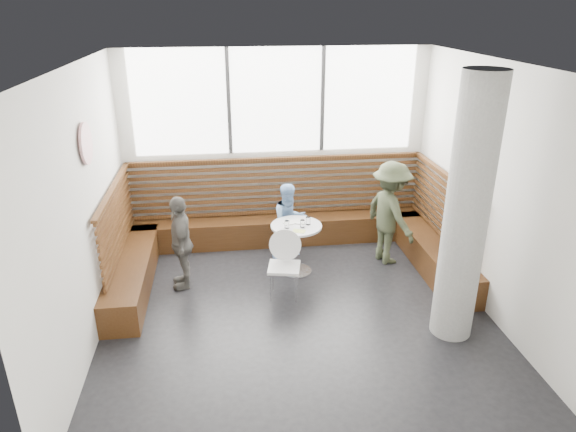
{
  "coord_description": "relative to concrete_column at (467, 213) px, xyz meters",
  "views": [
    {
      "loc": [
        -0.87,
        -5.7,
        3.82
      ],
      "look_at": [
        0.0,
        1.0,
        1.0
      ],
      "focal_mm": 32.0,
      "sensor_mm": 36.0,
      "label": 1
    }
  ],
  "objects": [
    {
      "name": "room",
      "position": [
        -1.85,
        0.6,
        0.0
      ],
      "size": [
        5.0,
        5.0,
        3.2
      ],
      "color": "silver",
      "rests_on": "ground"
    },
    {
      "name": "child_left",
      "position": [
        -3.38,
        1.58,
        -0.91
      ],
      "size": [
        0.38,
        0.83,
        1.38
      ],
      "primitive_type": "imported",
      "rotation": [
        0.0,
        0.0,
        -1.51
      ],
      "color": "#5D5A54",
      "rests_on": "ground"
    },
    {
      "name": "child_back",
      "position": [
        -1.74,
        2.28,
        -0.98
      ],
      "size": [
        0.72,
        0.64,
        1.24
      ],
      "primitive_type": "imported",
      "rotation": [
        0.0,
        0.0,
        0.34
      ],
      "color": "#80AADE",
      "rests_on": "ground"
    },
    {
      "name": "adult_man",
      "position": [
        -0.21,
        1.95,
        -0.78
      ],
      "size": [
        0.91,
        1.19,
        1.63
      ],
      "primitive_type": "imported",
      "rotation": [
        0.0,
        0.0,
        1.89
      ],
      "color": "#3D452E",
      "rests_on": "ground"
    },
    {
      "name": "glass_mid",
      "position": [
        -1.63,
        1.67,
        -0.76
      ],
      "size": [
        0.07,
        0.07,
        0.11
      ],
      "primitive_type": "cylinder",
      "color": "white",
      "rests_on": "cafe_table"
    },
    {
      "name": "glass_left",
      "position": [
        -1.86,
        1.67,
        -0.76
      ],
      "size": [
        0.07,
        0.07,
        0.11
      ],
      "primitive_type": "cylinder",
      "color": "white",
      "rests_on": "cafe_table"
    },
    {
      "name": "cafe_table",
      "position": [
        -1.71,
        1.76,
        -1.04
      ],
      "size": [
        0.76,
        0.76,
        0.78
      ],
      "color": "silver",
      "rests_on": "ground"
    },
    {
      "name": "cafe_chair",
      "position": [
        -1.97,
        1.14,
        -1.05
      ],
      "size": [
        0.45,
        0.44,
        0.94
      ],
      "rotation": [
        0.0,
        0.0,
        -0.2
      ],
      "color": "white",
      "rests_on": "ground"
    },
    {
      "name": "plate_near",
      "position": [
        -1.8,
        1.87,
        -0.81
      ],
      "size": [
        0.2,
        0.2,
        0.01
      ],
      "primitive_type": "cylinder",
      "color": "white",
      "rests_on": "cafe_table"
    },
    {
      "name": "booth",
      "position": [
        -1.85,
        2.37,
        -1.19
      ],
      "size": [
        5.0,
        2.5,
        1.44
      ],
      "color": "#3B210E",
      "rests_on": "ground"
    },
    {
      "name": "menu_card",
      "position": [
        -1.7,
        1.54,
        -0.82
      ],
      "size": [
        0.21,
        0.18,
        0.0
      ],
      "primitive_type": "cube",
      "rotation": [
        0.0,
        0.0,
        -0.39
      ],
      "color": "#A5C64C",
      "rests_on": "cafe_table"
    },
    {
      "name": "concrete_column",
      "position": [
        0.0,
        0.0,
        0.0
      ],
      "size": [
        0.5,
        0.5,
        3.2
      ],
      "primitive_type": "cylinder",
      "color": "gray",
      "rests_on": "ground"
    },
    {
      "name": "plate_far",
      "position": [
        -1.65,
        1.87,
        -0.81
      ],
      "size": [
        0.2,
        0.2,
        0.01
      ],
      "primitive_type": "cylinder",
      "color": "white",
      "rests_on": "cafe_table"
    },
    {
      "name": "glass_right",
      "position": [
        -1.53,
        1.77,
        -0.76
      ],
      "size": [
        0.07,
        0.07,
        0.12
      ],
      "primitive_type": "cylinder",
      "color": "white",
      "rests_on": "cafe_table"
    },
    {
      "name": "wall_art",
      "position": [
        -4.31,
        1.0,
        0.7
      ],
      "size": [
        0.03,
        0.5,
        0.5
      ],
      "primitive_type": "cylinder",
      "rotation": [
        0.0,
        1.57,
        0.0
      ],
      "color": "white",
      "rests_on": "room"
    }
  ]
}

